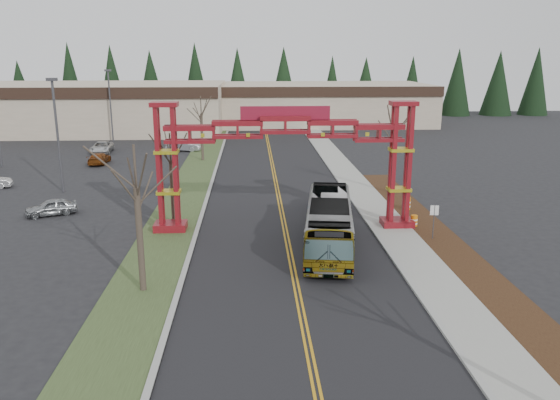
{
  "coord_description": "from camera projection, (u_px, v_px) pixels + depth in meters",
  "views": [
    {
      "loc": [
        -2.25,
        -18.64,
        11.87
      ],
      "look_at": [
        -0.66,
        12.0,
        3.72
      ],
      "focal_mm": 35.0,
      "sensor_mm": 36.0,
      "label": 1
    }
  ],
  "objects": [
    {
      "name": "parked_car_far_a",
      "position": [
        183.0,
        146.0,
        69.65
      ],
      "size": [
        4.45,
        1.95,
        1.42
      ],
      "primitive_type": "imported",
      "rotation": [
        0.0,
        0.0,
        1.47
      ],
      "color": "#A7AAAF",
      "rests_on": "ground"
    },
    {
      "name": "bare_tree_median_far",
      "position": [
        201.0,
        114.0,
        62.22
      ],
      "size": [
        3.03,
        3.03,
        7.42
      ],
      "color": "#382D26",
      "rests_on": "ground"
    },
    {
      "name": "curb_right",
      "position": [
        353.0,
        201.0,
        45.57
      ],
      "size": [
        0.3,
        110.0,
        0.15
      ],
      "primitive_type": "cube",
      "color": "#9A9B96",
      "rests_on": "ground"
    },
    {
      "name": "barrel_south",
      "position": [
        414.0,
        221.0,
        38.76
      ],
      "size": [
        0.49,
        0.49,
        0.9
      ],
      "color": "orange",
      "rests_on": "ground"
    },
    {
      "name": "gateway_arch",
      "position": [
        285.0,
        145.0,
        36.99
      ],
      "size": [
        18.2,
        1.6,
        8.9
      ],
      "color": "maroon",
      "rests_on": "ground"
    },
    {
      "name": "transit_bus",
      "position": [
        329.0,
        223.0,
        34.38
      ],
      "size": [
        4.33,
        11.85,
        3.23
      ],
      "primitive_type": "imported",
      "rotation": [
        0.0,
        0.0,
        -0.14
      ],
      "color": "#95979C",
      "rests_on": "ground"
    },
    {
      "name": "bare_tree_right_far",
      "position": [
        394.0,
        133.0,
        47.08
      ],
      "size": [
        3.29,
        3.29,
        7.57
      ],
      "color": "#382D26",
      "rests_on": "ground"
    },
    {
      "name": "parked_car_mid_a",
      "position": [
        99.0,
        158.0,
        61.47
      ],
      "size": [
        1.8,
        4.37,
        1.27
      ],
      "primitive_type": "imported",
      "rotation": [
        0.0,
        0.0,
        3.14
      ],
      "color": "brown",
      "rests_on": "ground"
    },
    {
      "name": "road",
      "position": [
        280.0,
        203.0,
        45.28
      ],
      "size": [
        12.0,
        110.0,
        0.02
      ],
      "primitive_type": "cube",
      "color": "black",
      "rests_on": "ground"
    },
    {
      "name": "lane_line_left",
      "position": [
        278.0,
        203.0,
        45.27
      ],
      "size": [
        0.12,
        100.0,
        0.01
      ],
      "primitive_type": "cube",
      "color": "#C28916",
      "rests_on": "road"
    },
    {
      "name": "barrel_mid",
      "position": [
        405.0,
        213.0,
        40.6
      ],
      "size": [
        0.52,
        0.52,
        0.95
      ],
      "color": "orange",
      "rests_on": "ground"
    },
    {
      "name": "lane_line_right",
      "position": [
        281.0,
        203.0,
        45.28
      ],
      "size": [
        0.12,
        100.0,
        0.01
      ],
      "primitive_type": "cube",
      "color": "#C28916",
      "rests_on": "road"
    },
    {
      "name": "barrel_north",
      "position": [
        407.0,
        204.0,
        42.87
      ],
      "size": [
        0.59,
        0.59,
        1.1
      ],
      "color": "orange",
      "rests_on": "ground"
    },
    {
      "name": "conifer_treeline",
      "position": [
        264.0,
        83.0,
        108.3
      ],
      "size": [
        116.1,
        5.6,
        13.0
      ],
      "color": "black",
      "rests_on": "ground"
    },
    {
      "name": "bare_tree_median_mid",
      "position": [
        171.0,
        161.0,
        38.51
      ],
      "size": [
        2.91,
        2.91,
        6.63
      ],
      "color": "#382D26",
      "rests_on": "ground"
    },
    {
      "name": "sidewalk_right",
      "position": [
        370.0,
        201.0,
        45.65
      ],
      "size": [
        2.6,
        110.0,
        0.14
      ],
      "primitive_type": "cube",
      "color": "gray",
      "rests_on": "ground"
    },
    {
      "name": "landscape_strip",
      "position": [
        470.0,
        268.0,
        31.3
      ],
      "size": [
        2.6,
        50.0,
        0.12
      ],
      "primitive_type": "cube",
      "color": "black",
      "rests_on": "ground"
    },
    {
      "name": "retail_building_west",
      "position": [
        80.0,
        107.0,
        88.14
      ],
      "size": [
        46.0,
        22.3,
        7.5
      ],
      "color": "tan",
      "rests_on": "ground"
    },
    {
      "name": "ground",
      "position": [
        313.0,
        371.0,
        21.15
      ],
      "size": [
        200.0,
        200.0,
        0.0
      ],
      "primitive_type": "plane",
      "color": "black",
      "rests_on": "ground"
    },
    {
      "name": "grass_median",
      "position": [
        183.0,
        204.0,
        44.87
      ],
      "size": [
        4.0,
        110.0,
        0.08
      ],
      "primitive_type": "cube",
      "color": "#344321",
      "rests_on": "ground"
    },
    {
      "name": "parked_car_far_b",
      "position": [
        102.0,
        147.0,
        68.45
      ],
      "size": [
        2.69,
        5.19,
        1.4
      ],
      "primitive_type": "imported",
      "rotation": [
        0.0,
        0.0,
        0.08
      ],
      "color": "silver",
      "rests_on": "ground"
    },
    {
      "name": "bare_tree_median_near",
      "position": [
        136.0,
        189.0,
        27.0
      ],
      "size": [
        3.33,
        3.33,
        7.69
      ],
      "color": "#382D26",
      "rests_on": "ground"
    },
    {
      "name": "parked_car_near_a",
      "position": [
        51.0,
        207.0,
        41.71
      ],
      "size": [
        4.03,
        2.84,
        1.28
      ],
      "primitive_type": "imported",
      "rotation": [
        0.0,
        0.0,
        5.11
      ],
      "color": "#919598",
      "rests_on": "ground"
    },
    {
      "name": "street_sign",
      "position": [
        434.0,
        215.0,
        35.77
      ],
      "size": [
        0.54,
        0.11,
        2.38
      ],
      "color": "#3F3F44",
      "rests_on": "ground"
    },
    {
      "name": "retail_building_east",
      "position": [
        320.0,
        103.0,
        97.92
      ],
      "size": [
        38.0,
        20.3,
        7.0
      ],
      "color": "tan",
      "rests_on": "ground"
    },
    {
      "name": "light_pole_near",
      "position": [
        57.0,
        127.0,
        47.46
      ],
      "size": [
        0.87,
        0.43,
        10.03
      ],
      "color": "#3F3F44",
      "rests_on": "ground"
    },
    {
      "name": "silver_sedan",
      "position": [
        324.0,
        203.0,
        42.35
      ],
      "size": [
        1.68,
        4.74,
        1.56
      ],
      "primitive_type": "imported",
      "rotation": [
        0.0,
        0.0,
        -0.01
      ],
      "color": "#A5A8AD",
      "rests_on": "ground"
    },
    {
      "name": "curb_left",
      "position": [
        205.0,
        203.0,
        44.96
      ],
      "size": [
        0.3,
        110.0,
        0.15
      ],
      "primitive_type": "cube",
      "color": "#9A9B96",
      "rests_on": "ground"
    },
    {
      "name": "light_pole_far",
      "position": [
        110.0,
        100.0,
        76.48
      ],
      "size": [
        0.87,
        0.43,
        10.01
      ],
      "color": "#3F3F44",
      "rests_on": "ground"
    }
  ]
}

